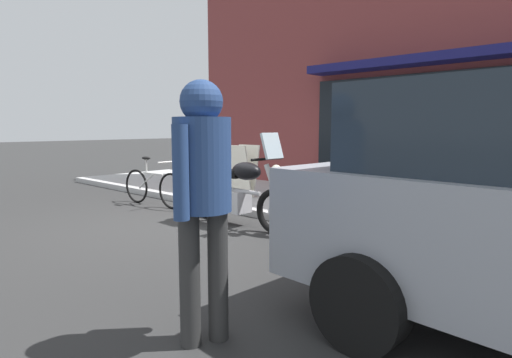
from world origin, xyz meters
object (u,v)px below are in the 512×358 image
object	(u,v)px
parked_bicycle	(153,187)
pedestrian_walking	(202,181)
touring_motorcycle	(229,185)
sandwich_board_sign	(242,171)

from	to	relation	value
parked_bicycle	pedestrian_walking	bearing A→B (deg)	-29.83
touring_motorcycle	sandwich_board_sign	bearing A→B (deg)	128.61
touring_motorcycle	parked_bicycle	xyz separation A→B (m)	(-2.14, 0.08, -0.24)
touring_motorcycle	sandwich_board_sign	xyz separation A→B (m)	(-1.17, 1.46, 0.02)
touring_motorcycle	pedestrian_walking	distance (m)	3.54
touring_motorcycle	parked_bicycle	size ratio (longest dim) A/B	1.27
pedestrian_walking	sandwich_board_sign	bearing A→B (deg)	131.84
touring_motorcycle	parked_bicycle	distance (m)	2.16
sandwich_board_sign	pedestrian_walking	bearing A→B (deg)	-48.16
parked_bicycle	sandwich_board_sign	world-z (taller)	sandwich_board_sign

